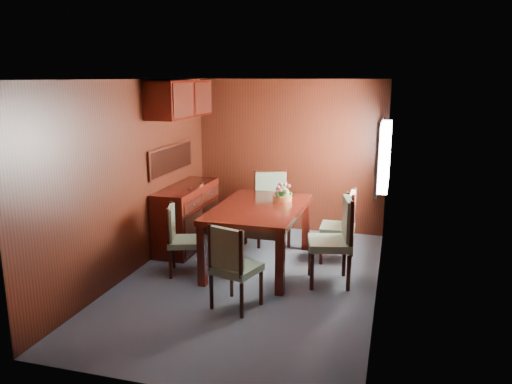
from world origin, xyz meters
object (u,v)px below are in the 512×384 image
(chair_left_near, at_px, (180,236))
(chair_head, at_px, (232,263))
(dining_table, at_px, (259,215))
(chair_right_near, at_px, (337,236))
(sideboard, at_px, (187,216))
(flower_centerpiece, at_px, (282,191))

(chair_left_near, relative_size, chair_head, 0.94)
(dining_table, xyz_separation_m, chair_left_near, (-0.89, -0.51, -0.20))
(chair_left_near, height_order, chair_right_near, chair_right_near)
(sideboard, distance_m, chair_right_near, 2.39)
(chair_right_near, relative_size, flower_centerpiece, 3.96)
(chair_left_near, height_order, flower_centerpiece, flower_centerpiece)
(chair_left_near, relative_size, flower_centerpiece, 3.28)
(chair_right_near, distance_m, chair_head, 1.40)
(dining_table, distance_m, chair_right_near, 1.08)
(chair_right_near, xyz_separation_m, flower_centerpiece, (-0.81, 0.64, 0.35))
(chair_left_near, bearing_deg, chair_head, 31.96)
(dining_table, bearing_deg, sideboard, 158.31)
(sideboard, relative_size, chair_left_near, 1.58)
(sideboard, relative_size, flower_centerpiece, 5.16)
(dining_table, relative_size, chair_right_near, 1.62)
(chair_left_near, height_order, chair_head, chair_head)
(sideboard, bearing_deg, dining_table, -21.93)
(dining_table, height_order, chair_left_near, chair_left_near)
(chair_left_near, bearing_deg, dining_table, 101.19)
(sideboard, bearing_deg, chair_head, -54.17)
(chair_right_near, bearing_deg, flower_centerpiece, 38.93)
(sideboard, xyz_separation_m, dining_table, (1.22, -0.49, 0.25))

